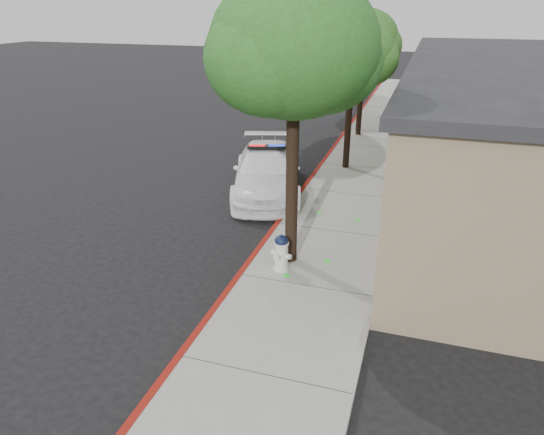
{
  "coord_description": "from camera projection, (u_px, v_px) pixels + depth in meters",
  "views": [
    {
      "loc": [
        3.77,
        -9.21,
        5.96
      ],
      "look_at": [
        0.39,
        1.48,
        1.01
      ],
      "focal_mm": 32.41,
      "sensor_mm": 36.0,
      "label": 1
    }
  ],
  "objects": [
    {
      "name": "street_tree_near",
      "position": [
        295.0,
        53.0,
        10.11
      ],
      "size": [
        3.56,
        3.58,
        6.48
      ],
      "rotation": [
        0.0,
        0.0,
        0.23
      ],
      "color": "black",
      "rests_on": "sidewalk"
    },
    {
      "name": "street_tree_far",
      "position": [
        365.0,
        41.0,
        21.73
      ],
      "size": [
        3.17,
        2.95,
        5.59
      ],
      "rotation": [
        0.0,
        0.0,
        -0.17
      ],
      "color": "black",
      "rests_on": "sidewalk"
    },
    {
      "name": "clapboard_building",
      "position": [
        516.0,
        125.0,
        16.63
      ],
      "size": [
        7.3,
        20.89,
        4.24
      ],
      "color": "#826A55",
      "rests_on": "ground"
    },
    {
      "name": "street_tree_mid",
      "position": [
        353.0,
        53.0,
        17.15
      ],
      "size": [
        3.13,
        2.88,
        5.5
      ],
      "rotation": [
        0.0,
        0.0,
        -0.35
      ],
      "color": "black",
      "rests_on": "sidewalk"
    },
    {
      "name": "ground",
      "position": [
        237.0,
        279.0,
        11.48
      ],
      "size": [
        120.0,
        120.0,
        0.0
      ],
      "primitive_type": "plane",
      "color": "black",
      "rests_on": "ground"
    },
    {
      "name": "fire_hydrant",
      "position": [
        281.0,
        253.0,
        11.42
      ],
      "size": [
        0.52,
        0.45,
        0.9
      ],
      "rotation": [
        0.0,
        0.0,
        -0.22
      ],
      "color": "silver",
      "rests_on": "sidewalk"
    },
    {
      "name": "police_car",
      "position": [
        267.0,
        171.0,
        16.38
      ],
      "size": [
        3.57,
        5.69,
        1.66
      ],
      "rotation": [
        0.0,
        0.0,
        0.29
      ],
      "color": "white",
      "rests_on": "ground"
    },
    {
      "name": "sidewalk",
      "position": [
        330.0,
        233.0,
        13.63
      ],
      "size": [
        3.2,
        60.0,
        0.15
      ],
      "primitive_type": "cube",
      "color": "gray",
      "rests_on": "ground"
    },
    {
      "name": "red_curb",
      "position": [
        277.0,
        226.0,
        14.05
      ],
      "size": [
        0.14,
        60.0,
        0.16
      ],
      "primitive_type": "cube",
      "color": "maroon",
      "rests_on": "ground"
    }
  ]
}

